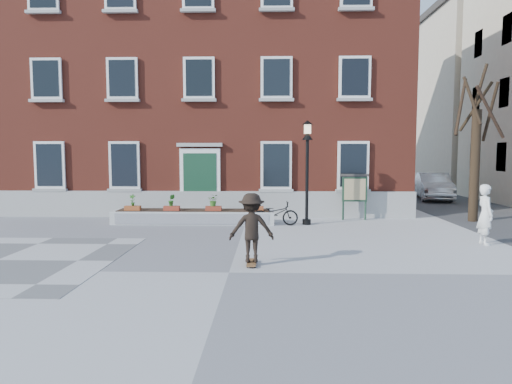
{
  "coord_description": "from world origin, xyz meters",
  "views": [
    {
      "loc": [
        0.91,
        -10.18,
        2.74
      ],
      "look_at": [
        0.5,
        4.0,
        1.5
      ],
      "focal_mm": 32.0,
      "sensor_mm": 36.0,
      "label": 1
    }
  ],
  "objects_px": {
    "bicycle": "(275,214)",
    "skateboarder": "(252,228)",
    "bystander": "(485,214)",
    "notice_board": "(355,189)",
    "lamp_post": "(307,158)",
    "parked_car": "(434,186)"
  },
  "relations": [
    {
      "from": "bicycle",
      "to": "skateboarder",
      "type": "distance_m",
      "value": 6.08
    },
    {
      "from": "skateboarder",
      "to": "bystander",
      "type": "bearing_deg",
      "value": 21.47
    },
    {
      "from": "notice_board",
      "to": "skateboarder",
      "type": "relative_size",
      "value": 1.06
    },
    {
      "from": "skateboarder",
      "to": "lamp_post",
      "type": "bearing_deg",
      "value": 73.62
    },
    {
      "from": "skateboarder",
      "to": "notice_board",
      "type": "bearing_deg",
      "value": 62.79
    },
    {
      "from": "bystander",
      "to": "notice_board",
      "type": "distance_m",
      "value": 5.7
    },
    {
      "from": "bicycle",
      "to": "skateboarder",
      "type": "height_order",
      "value": "skateboarder"
    },
    {
      "from": "parked_car",
      "to": "notice_board",
      "type": "xyz_separation_m",
      "value": [
        -6.06,
        -8.12,
        0.49
      ]
    },
    {
      "from": "skateboarder",
      "to": "parked_car",
      "type": "bearing_deg",
      "value": 57.61
    },
    {
      "from": "parked_car",
      "to": "lamp_post",
      "type": "height_order",
      "value": "lamp_post"
    },
    {
      "from": "bystander",
      "to": "notice_board",
      "type": "relative_size",
      "value": 0.96
    },
    {
      "from": "parked_car",
      "to": "lamp_post",
      "type": "xyz_separation_m",
      "value": [
        -8.09,
        -9.37,
        1.77
      ]
    },
    {
      "from": "parked_car",
      "to": "skateboarder",
      "type": "height_order",
      "value": "skateboarder"
    },
    {
      "from": "bicycle",
      "to": "parked_car",
      "type": "bearing_deg",
      "value": -47.9
    },
    {
      "from": "bystander",
      "to": "lamp_post",
      "type": "distance_m",
      "value": 6.37
    },
    {
      "from": "bicycle",
      "to": "parked_car",
      "type": "height_order",
      "value": "parked_car"
    },
    {
      "from": "parked_car",
      "to": "lamp_post",
      "type": "distance_m",
      "value": 12.5
    },
    {
      "from": "bystander",
      "to": "notice_board",
      "type": "xyz_separation_m",
      "value": [
        -2.96,
        4.85,
        0.36
      ]
    },
    {
      "from": "parked_car",
      "to": "bystander",
      "type": "height_order",
      "value": "bystander"
    },
    {
      "from": "bystander",
      "to": "lamp_post",
      "type": "height_order",
      "value": "lamp_post"
    },
    {
      "from": "lamp_post",
      "to": "skateboarder",
      "type": "height_order",
      "value": "lamp_post"
    },
    {
      "from": "notice_board",
      "to": "skateboarder",
      "type": "xyz_separation_m",
      "value": [
        -3.88,
        -7.54,
        -0.35
      ]
    }
  ]
}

